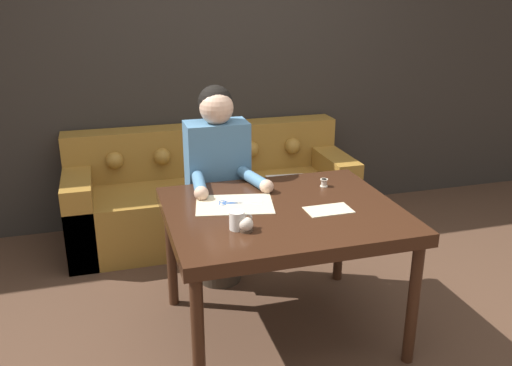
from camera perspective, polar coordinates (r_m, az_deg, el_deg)
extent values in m
plane|color=#4C3323|center=(3.18, 4.97, -15.39)|extent=(16.00, 16.00, 0.00)
cube|color=#2D2823|center=(4.39, -3.29, 12.86)|extent=(8.00, 0.06, 2.60)
cube|color=#381E11|center=(2.85, 2.85, -3.34)|extent=(1.21, 1.00, 0.07)
cylinder|color=#381E11|center=(2.55, -6.10, -16.26)|extent=(0.06, 0.06, 0.68)
cylinder|color=#381E11|center=(2.89, 16.20, -12.16)|extent=(0.06, 0.06, 0.68)
cylinder|color=#381E11|center=(3.29, -8.91, -7.40)|extent=(0.06, 0.06, 0.68)
cylinder|color=#381E11|center=(3.57, 8.79, -5.16)|extent=(0.06, 0.06, 0.68)
cube|color=olive|center=(4.21, -4.56, -2.72)|extent=(2.15, 0.77, 0.44)
cube|color=olive|center=(4.33, -5.46, 3.64)|extent=(2.15, 0.22, 0.38)
cube|color=olive|center=(4.12, -17.98, -3.02)|extent=(0.20, 0.77, 0.60)
cube|color=olive|center=(4.46, 7.73, -0.42)|extent=(0.20, 0.77, 0.60)
sphere|color=olive|center=(4.14, -14.64, 2.30)|extent=(0.13, 0.13, 0.13)
sphere|color=olive|center=(4.16, -9.84, 2.75)|extent=(0.13, 0.13, 0.13)
sphere|color=olive|center=(4.21, -5.12, 3.17)|extent=(0.13, 0.13, 0.13)
sphere|color=olive|center=(4.28, -0.53, 3.56)|extent=(0.13, 0.13, 0.13)
sphere|color=olive|center=(4.39, 3.88, 3.90)|extent=(0.13, 0.13, 0.13)
cube|color=white|center=(4.19, 3.32, 0.43)|extent=(0.33, 0.25, 0.00)
cylinder|color=#33281E|center=(3.58, -3.89, -6.76)|extent=(0.28, 0.28, 0.47)
cube|color=teal|center=(3.37, -4.10, 1.41)|extent=(0.38, 0.22, 0.61)
sphere|color=#DBAD8E|center=(3.25, -4.19, 7.92)|extent=(0.20, 0.20, 0.20)
sphere|color=black|center=(3.27, -4.31, 8.46)|extent=(0.21, 0.21, 0.21)
cylinder|color=teal|center=(3.10, -6.00, -0.11)|extent=(0.10, 0.31, 0.07)
sphere|color=#DBAD8E|center=(2.96, -5.78, -1.09)|extent=(0.08, 0.08, 0.08)
cylinder|color=teal|center=(3.17, -0.24, 0.45)|extent=(0.14, 0.31, 0.07)
sphere|color=#DBAD8E|center=(3.04, 1.13, -0.38)|extent=(0.08, 0.08, 0.08)
cube|color=beige|center=(2.88, -2.28, -2.27)|extent=(0.46, 0.36, 0.00)
cube|color=beige|center=(2.84, 7.64, -2.82)|extent=(0.24, 0.15, 0.00)
cube|color=silver|center=(2.91, -0.60, -2.07)|extent=(0.13, 0.03, 0.00)
cube|color=#2D569E|center=(2.89, -2.72, -2.20)|extent=(0.09, 0.02, 0.00)
torus|color=#2D569E|center=(2.89, -3.56, -2.25)|extent=(0.04, 0.04, 0.01)
cube|color=silver|center=(2.88, -0.62, -2.25)|extent=(0.12, 0.07, 0.00)
cube|color=#2D569E|center=(2.91, -2.70, -2.09)|extent=(0.08, 0.05, 0.00)
torus|color=#2D569E|center=(2.92, -3.52, -2.02)|extent=(0.04, 0.04, 0.01)
cylinder|color=silver|center=(2.90, -1.88, -2.15)|extent=(0.01, 0.01, 0.01)
cylinder|color=silver|center=(2.58, -2.00, -3.95)|extent=(0.08, 0.08, 0.09)
torus|color=silver|center=(2.59, -0.93, -3.73)|extent=(0.05, 0.01, 0.05)
cylinder|color=beige|center=(3.16, 7.17, 0.03)|extent=(0.03, 0.03, 0.04)
cylinder|color=beige|center=(3.16, 7.18, 0.38)|extent=(0.04, 0.04, 0.00)
cylinder|color=beige|center=(3.17, 7.15, -0.32)|extent=(0.04, 0.04, 0.00)
cylinder|color=#4C3828|center=(2.58, -1.06, -4.97)|extent=(0.06, 0.06, 0.01)
sphere|color=beige|center=(2.56, -1.07, -4.35)|extent=(0.07, 0.07, 0.07)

